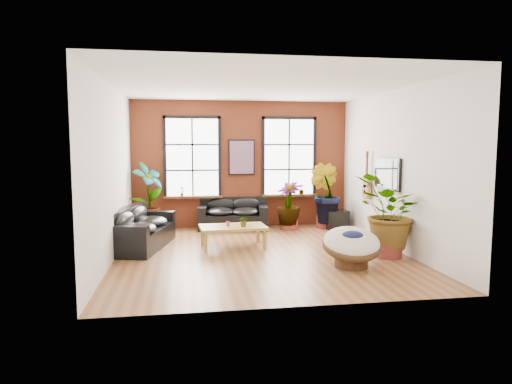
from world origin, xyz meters
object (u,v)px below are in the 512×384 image
sofa_left (139,230)px  coffee_table (233,228)px  sofa_back (233,215)px  papasan_chair (352,245)px

sofa_left → coffee_table: 2.10m
sofa_back → coffee_table: (-0.24, -2.20, 0.04)m
sofa_left → papasan_chair: size_ratio=1.94×
coffee_table → sofa_left: bearing=170.0°
coffee_table → papasan_chair: (2.03, -2.07, 0.00)m
coffee_table → sofa_back: bearing=80.4°
coffee_table → papasan_chair: size_ratio=1.22×
sofa_back → papasan_chair: (1.79, -4.26, 0.04)m
sofa_back → coffee_table: size_ratio=1.28×
sofa_back → papasan_chair: bearing=-59.8°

